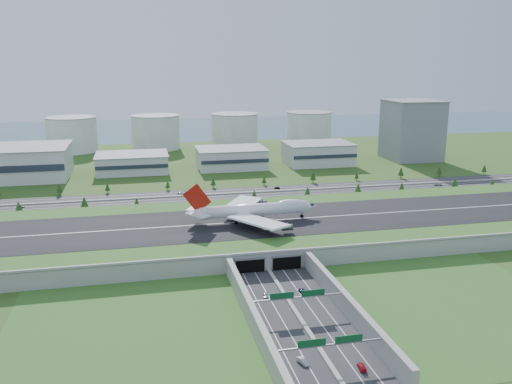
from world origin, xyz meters
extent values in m
plane|color=#324816|center=(0.00, 0.00, 0.00)|extent=(1200.00, 1200.00, 0.00)
cube|color=gray|center=(0.00, 0.00, 4.00)|extent=(520.00, 100.00, 8.00)
cube|color=#305F20|center=(0.00, 0.00, 8.08)|extent=(520.00, 100.00, 0.16)
cube|color=black|center=(0.00, 0.00, 8.22)|extent=(520.00, 58.00, 0.12)
cube|color=silver|center=(0.00, 0.00, 8.30)|extent=(520.00, 0.90, 0.02)
cube|color=gray|center=(0.00, -49.40, 8.60)|extent=(520.00, 1.20, 1.20)
cube|color=#28282B|center=(0.00, -110.00, 0.06)|extent=(34.00, 120.00, 0.12)
cube|color=gray|center=(0.00, -110.00, 0.45)|extent=(1.60, 120.00, 0.90)
cube|color=gray|center=(-18.20, -100.00, 4.00)|extent=(2.40, 100.00, 8.00)
cube|color=gray|center=(18.20, -100.00, 4.00)|extent=(2.40, 100.00, 8.00)
cube|color=black|center=(-8.50, -50.20, 3.20)|extent=(13.00, 1.20, 6.00)
cube|color=black|center=(8.50, -50.20, 3.20)|extent=(13.00, 1.20, 6.00)
cylinder|color=gray|center=(-19.00, -95.00, 3.50)|extent=(0.70, 0.70, 7.00)
cylinder|color=gray|center=(19.00, -95.00, 3.50)|extent=(0.70, 0.70, 7.00)
cube|color=gray|center=(0.00, -95.00, 7.20)|extent=(38.00, 0.50, 0.50)
cube|color=#0C4C23|center=(-6.00, -95.10, 8.60)|extent=(9.00, 0.30, 2.40)
cube|color=#0C4C23|center=(6.00, -95.10, 8.60)|extent=(9.00, 0.30, 2.40)
cylinder|color=gray|center=(-19.00, -130.00, 3.50)|extent=(0.70, 0.70, 7.00)
cylinder|color=gray|center=(19.00, -130.00, 3.50)|extent=(0.70, 0.70, 7.00)
cube|color=gray|center=(0.00, -130.00, 7.20)|extent=(38.00, 0.50, 0.50)
cube|color=#0C4C23|center=(-6.00, -130.10, 8.60)|extent=(9.00, 0.30, 2.40)
cube|color=#0C4C23|center=(6.00, -130.10, 8.60)|extent=(9.00, 0.30, 2.40)
cube|color=#28282B|center=(0.00, 95.00, 0.06)|extent=(560.00, 36.00, 0.12)
cylinder|color=#3D2819|center=(-128.37, 73.00, 1.38)|extent=(0.50, 0.50, 2.75)
cone|color=#103A13|center=(-128.37, 73.00, 4.89)|extent=(4.28, 4.28, 5.50)
cylinder|color=#3D2819|center=(-89.55, 73.00, 1.51)|extent=(0.50, 0.50, 3.02)
cone|color=#103A13|center=(-89.55, 73.00, 5.37)|extent=(4.70, 4.70, 6.04)
cylinder|color=#3D2819|center=(-57.30, 73.00, 1.08)|extent=(0.50, 0.50, 2.16)
cone|color=#103A13|center=(-57.30, 73.00, 3.84)|extent=(3.36, 3.36, 4.33)
cylinder|color=#3D2819|center=(-15.53, 73.00, 1.17)|extent=(0.50, 0.50, 2.35)
cone|color=#103A13|center=(-15.53, 73.00, 4.18)|extent=(3.65, 3.65, 4.70)
cylinder|color=#3D2819|center=(20.30, 73.00, 1.25)|extent=(0.50, 0.50, 2.50)
cone|color=#103A13|center=(20.30, 73.00, 4.44)|extent=(3.88, 3.88, 4.99)
cylinder|color=#3D2819|center=(57.90, 73.00, 1.32)|extent=(0.50, 0.50, 2.64)
cone|color=#103A13|center=(57.90, 73.00, 4.70)|extent=(4.11, 4.11, 5.29)
cylinder|color=#3D2819|center=(95.11, 73.00, 1.43)|extent=(0.50, 0.50, 2.85)
cone|color=#103A13|center=(95.11, 73.00, 5.07)|extent=(4.44, 4.44, 5.70)
cylinder|color=#3D2819|center=(128.46, 73.00, 1.26)|extent=(0.50, 0.50, 2.52)
cone|color=#103A13|center=(128.46, 73.00, 4.48)|extent=(3.92, 3.92, 5.04)
cylinder|color=#3D2819|center=(170.78, 73.00, 1.51)|extent=(0.50, 0.50, 3.01)
cone|color=#103A13|center=(170.78, 73.00, 5.36)|extent=(4.69, 4.69, 6.02)
cylinder|color=#3D2819|center=(202.04, 73.00, 1.08)|extent=(0.50, 0.50, 2.16)
cone|color=#103A13|center=(202.04, 73.00, 3.85)|extent=(3.37, 3.37, 4.33)
cylinder|color=#3D2819|center=(-109.89, 117.00, 1.44)|extent=(0.50, 0.50, 2.88)
cone|color=#103A13|center=(-109.89, 117.00, 5.12)|extent=(4.48, 4.48, 5.76)
cylinder|color=#3D2819|center=(-77.40, 117.00, 1.19)|extent=(0.50, 0.50, 2.38)
cone|color=#103A13|center=(-77.40, 117.00, 4.23)|extent=(3.70, 3.70, 4.76)
cylinder|color=#3D2819|center=(-34.84, 117.00, 1.13)|extent=(0.50, 0.50, 2.26)
cone|color=#103A13|center=(-34.84, 117.00, 4.01)|extent=(3.51, 3.51, 4.51)
cylinder|color=#3D2819|center=(-1.36, 117.00, 1.26)|extent=(0.50, 0.50, 2.53)
cone|color=#103A13|center=(-1.36, 117.00, 4.49)|extent=(3.93, 3.93, 5.05)
cylinder|color=#3D2819|center=(37.56, 117.00, 1.17)|extent=(0.50, 0.50, 2.33)
cone|color=#103A13|center=(37.56, 117.00, 4.15)|extent=(3.63, 3.63, 4.67)
cylinder|color=#3D2819|center=(76.44, 117.00, 1.51)|extent=(0.50, 0.50, 3.02)
cone|color=#103A13|center=(76.44, 117.00, 5.37)|extent=(4.70, 4.70, 6.05)
cylinder|color=#3D2819|center=(112.57, 117.00, 1.09)|extent=(0.50, 0.50, 2.17)
cone|color=#103A13|center=(112.57, 117.00, 3.87)|extent=(3.38, 3.38, 4.35)
cylinder|color=#3D2819|center=(150.31, 117.00, 1.53)|extent=(0.50, 0.50, 3.05)
cone|color=#103A13|center=(150.31, 117.00, 5.42)|extent=(4.75, 4.75, 6.10)
cylinder|color=#3D2819|center=(184.42, 117.00, 1.37)|extent=(0.50, 0.50, 2.74)
cone|color=#103A13|center=(184.42, 117.00, 4.86)|extent=(4.26, 4.26, 5.47)
cylinder|color=#3D2819|center=(225.64, 117.00, 1.33)|extent=(0.50, 0.50, 2.67)
cone|color=#103A13|center=(225.64, 117.00, 4.74)|extent=(4.15, 4.15, 5.34)
cube|color=#BDBDC1|center=(-60.00, 190.00, 7.50)|extent=(58.00, 42.00, 15.00)
cube|color=#BDBDC1|center=(25.00, 190.00, 8.50)|extent=(58.00, 42.00, 17.00)
cube|color=#BDBDC1|center=(105.00, 190.00, 9.50)|extent=(58.00, 42.00, 19.00)
cube|color=gray|center=(200.00, 195.00, 27.50)|extent=(46.00, 46.00, 55.00)
cylinder|color=silver|center=(-120.00, 310.00, 17.50)|extent=(50.00, 50.00, 35.00)
cylinder|color=silver|center=(-35.00, 310.00, 17.50)|extent=(50.00, 50.00, 35.00)
cylinder|color=silver|center=(50.00, 310.00, 17.50)|extent=(50.00, 50.00, 35.00)
cylinder|color=silver|center=(135.00, 310.00, 17.50)|extent=(50.00, 50.00, 35.00)
cube|color=#395E6E|center=(0.00, 480.00, 0.03)|extent=(1200.00, 260.00, 0.06)
cylinder|color=white|center=(4.34, 0.86, 14.38)|extent=(59.11, 8.66, 6.73)
cone|color=white|center=(35.89, 1.89, 14.38)|extent=(8.63, 7.01, 6.73)
cone|color=white|center=(-27.21, -0.17, 14.80)|extent=(10.74, 7.07, 6.73)
ellipsoid|color=white|center=(24.36, 1.52, 16.81)|extent=(14.52, 5.71, 4.14)
cube|color=white|center=(2.82, -17.09, 13.33)|extent=(28.98, 33.85, 1.66)
cube|color=white|center=(1.65, 18.67, 13.33)|extent=(27.70, 34.18, 1.66)
cylinder|color=#38383D|center=(9.77, -11.59, 11.02)|extent=(5.57, 3.33, 3.16)
cylinder|color=#38383D|center=(16.28, -22.96, 11.02)|extent=(5.57, 3.33, 3.16)
cylinder|color=#38383D|center=(8.94, 13.65, 11.02)|extent=(5.57, 3.33, 3.16)
cylinder|color=#38383D|center=(14.70, 25.41, 11.02)|extent=(5.57, 3.33, 3.16)
cube|color=white|center=(-25.93, -6.97, 15.65)|extent=(11.47, 13.16, 0.63)
cube|color=white|center=(-26.38, 6.70, 15.65)|extent=(11.02, 13.18, 0.63)
cube|color=#A5140B|center=(-26.16, -0.14, 22.80)|extent=(15.02, 1.44, 15.77)
cylinder|color=black|center=(31.52, 1.75, 8.86)|extent=(2.00, 0.74, 2.00)
cylinder|color=black|center=(0.24, -2.64, 8.86)|extent=(2.00, 0.74, 2.00)
cylinder|color=black|center=(0.02, 4.09, 8.86)|extent=(2.00, 0.74, 2.00)
cylinder|color=black|center=(-6.07, -2.85, 8.86)|extent=(2.00, 0.74, 2.00)
cylinder|color=black|center=(-6.29, 3.88, 8.86)|extent=(2.00, 0.74, 2.00)
imported|color=#A6A7AB|center=(-7.85, -77.43, 0.95)|extent=(2.78, 5.16, 1.67)
imported|color=silver|center=(-7.76, -127.20, 0.96)|extent=(3.43, 5.40, 1.68)
imported|color=#0C163C|center=(8.05, -76.17, 0.85)|extent=(3.49, 5.62, 1.45)
imported|color=#B71023|center=(9.00, -134.08, 0.88)|extent=(2.86, 5.48, 1.52)
imported|color=slate|center=(-129.98, 88.28, 0.83)|extent=(4.46, 3.23, 1.41)
imported|color=black|center=(44.05, 103.05, 0.82)|extent=(4.39, 1.90, 1.40)
imported|color=#B2B2B7|center=(165.70, 86.84, 0.96)|extent=(6.53, 4.20, 1.68)
imported|color=white|center=(-27.38, 103.02, 0.77)|extent=(4.83, 2.97, 1.31)
camera|label=1|loc=(-55.10, -272.50, 92.93)|focal=38.00mm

